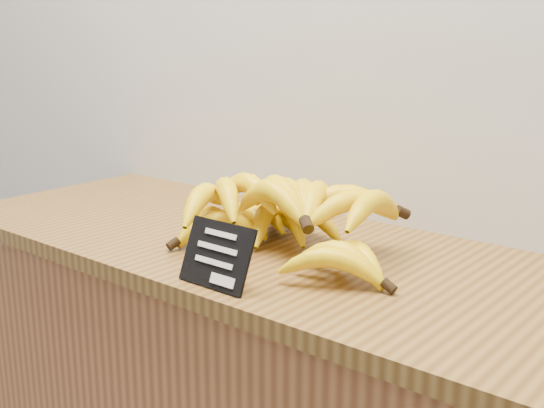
% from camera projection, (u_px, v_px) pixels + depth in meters
% --- Properties ---
extents(counter_top, '(1.48, 0.54, 0.03)m').
position_uv_depth(counter_top, '(289.00, 255.00, 1.24)').
color(counter_top, brown).
rests_on(counter_top, counter).
extents(chalkboard_sign, '(0.13, 0.04, 0.10)m').
position_uv_depth(chalkboard_sign, '(217.00, 255.00, 1.03)').
color(chalkboard_sign, black).
rests_on(chalkboard_sign, counter_top).
extents(banana_pile, '(0.50, 0.36, 0.13)m').
position_uv_depth(banana_pile, '(284.00, 215.00, 1.21)').
color(banana_pile, yellow).
rests_on(banana_pile, counter_top).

